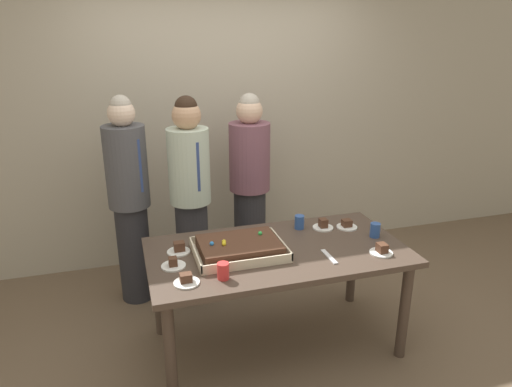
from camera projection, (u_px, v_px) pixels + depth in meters
ground_plane at (276, 343)px, 3.31m from camera, size 12.00×12.00×0.00m
interior_back_panel at (221, 100)px, 4.26m from camera, size 8.00×0.12×3.00m
party_table at (277, 261)px, 3.10m from camera, size 1.70×0.88×0.74m
sheet_cake at (239, 248)px, 2.99m from camera, size 0.58×0.43×0.11m
plated_slice_near_left at (323, 225)px, 3.38m from camera, size 0.15×0.15×0.07m
plated_slice_near_right at (347, 225)px, 3.40m from camera, size 0.15×0.15×0.06m
plated_slice_far_left at (186, 280)px, 2.65m from camera, size 0.15×0.15×0.06m
plated_slice_far_right at (382, 250)px, 3.00m from camera, size 0.15×0.15×0.07m
plated_slice_center_front at (173, 264)px, 2.83m from camera, size 0.15×0.15×0.06m
plated_slice_center_back at (179, 249)px, 3.02m from camera, size 0.15×0.15×0.07m
drink_cup_nearest at (223, 271)px, 2.69m from camera, size 0.07×0.07×0.10m
drink_cup_middle at (299, 222)px, 3.37m from camera, size 0.07×0.07×0.10m
drink_cup_far_end at (375, 230)px, 3.24m from camera, size 0.07×0.07×0.10m
cake_server_utensil at (329, 257)px, 2.96m from camera, size 0.03×0.20×0.01m
person_serving_front at (250, 185)px, 4.02m from camera, size 0.35×0.35×1.63m
person_green_shirt_behind at (191, 198)px, 3.59m from camera, size 0.32×0.32×1.66m
person_striped_tie_right at (129, 198)px, 3.61m from camera, size 0.32×0.32×1.67m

